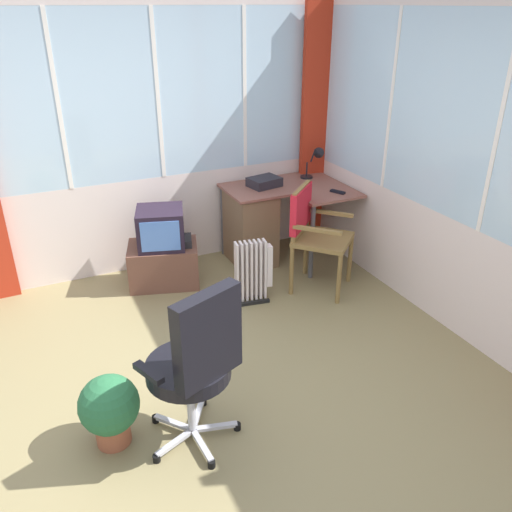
% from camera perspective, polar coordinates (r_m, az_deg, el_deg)
% --- Properties ---
extents(ground, '(5.31, 5.57, 0.06)m').
position_cam_1_polar(ground, '(3.61, -5.18, -17.19)').
color(ground, olive).
extents(north_window_panel, '(4.31, 0.07, 2.60)m').
position_cam_1_polar(north_window_panel, '(5.02, -15.25, 12.01)').
color(north_window_panel, silver).
rests_on(north_window_panel, ground).
extents(east_window_panel, '(0.07, 4.57, 2.60)m').
position_cam_1_polar(east_window_panel, '(4.08, 24.31, 7.44)').
color(east_window_panel, silver).
rests_on(east_window_panel, ground).
extents(curtain_corner, '(0.32, 0.11, 2.50)m').
position_cam_1_polar(curtain_corner, '(5.63, 6.53, 13.66)').
color(curtain_corner, '#B12D18').
rests_on(curtain_corner, ground).
extents(desk, '(1.17, 0.95, 0.78)m').
position_cam_1_polar(desk, '(5.31, -0.12, 3.67)').
color(desk, brown).
rests_on(desk, ground).
extents(desk_lamp, '(0.24, 0.21, 0.33)m').
position_cam_1_polar(desk_lamp, '(5.49, 6.60, 10.53)').
color(desk_lamp, black).
rests_on(desk_lamp, desk).
extents(tv_remote, '(0.11, 0.15, 0.02)m').
position_cam_1_polar(tv_remote, '(5.13, 8.92, 6.95)').
color(tv_remote, black).
rests_on(tv_remote, desk).
extents(paper_tray, '(0.34, 0.28, 0.09)m').
position_cam_1_polar(paper_tray, '(5.25, 0.91, 8.10)').
color(paper_tray, '#232128').
rests_on(paper_tray, desk).
extents(wooden_armchair, '(0.68, 0.68, 0.97)m').
position_cam_1_polar(wooden_armchair, '(4.75, 5.97, 3.46)').
color(wooden_armchair, olive).
rests_on(wooden_armchair, ground).
extents(office_chair, '(0.63, 0.56, 1.10)m').
position_cam_1_polar(office_chair, '(3.00, -6.50, -11.09)').
color(office_chair, '#B7B7BF').
rests_on(office_chair, ground).
extents(tv_on_stand, '(0.74, 0.61, 0.75)m').
position_cam_1_polar(tv_on_stand, '(4.97, -10.12, 0.51)').
color(tv_on_stand, brown).
rests_on(tv_on_stand, ground).
extents(space_heater, '(0.36, 0.22, 0.59)m').
position_cam_1_polar(space_heater, '(4.61, -0.26, -1.67)').
color(space_heater, silver).
rests_on(space_heater, ground).
extents(potted_plant, '(0.36, 0.36, 0.47)m').
position_cam_1_polar(potted_plant, '(3.35, -15.73, -15.70)').
color(potted_plant, '#9D5236').
rests_on(potted_plant, ground).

